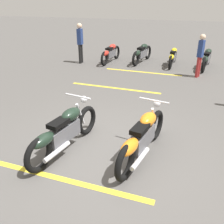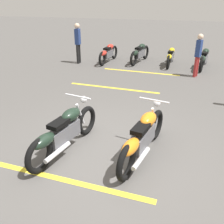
{
  "view_description": "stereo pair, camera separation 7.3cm",
  "coord_description": "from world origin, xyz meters",
  "px_view_note": "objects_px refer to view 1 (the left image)",
  "views": [
    {
      "loc": [
        -4.17,
        -1.41,
        2.94
      ],
      "look_at": [
        0.53,
        0.0,
        0.65
      ],
      "focal_mm": 40.55,
      "sensor_mm": 36.0,
      "label": 1
    },
    {
      "loc": [
        -4.19,
        -1.34,
        2.94
      ],
      "look_at": [
        0.53,
        0.0,
        0.65
      ],
      "focal_mm": 40.55,
      "sensor_mm": 36.0,
      "label": 2
    }
  ],
  "objects_px": {
    "motorcycle_dark_foreground": "(63,131)",
    "motorcycle_row_right": "(110,53)",
    "motorcycle_bright_foreground": "(142,137)",
    "motorcycle_row_far_left": "(207,59)",
    "motorcycle_row_center": "(142,53)",
    "bystander_near_row": "(200,54)",
    "motorcycle_row_left": "(173,57)",
    "bystander_secondary": "(80,41)"
  },
  "relations": [
    {
      "from": "motorcycle_bright_foreground",
      "to": "bystander_near_row",
      "type": "relative_size",
      "value": 1.35
    },
    {
      "from": "motorcycle_row_center",
      "to": "bystander_near_row",
      "type": "height_order",
      "value": "bystander_near_row"
    },
    {
      "from": "motorcycle_bright_foreground",
      "to": "motorcycle_dark_foreground",
      "type": "distance_m",
      "value": 1.56
    },
    {
      "from": "motorcycle_row_center",
      "to": "bystander_near_row",
      "type": "xyz_separation_m",
      "value": [
        -1.63,
        -2.53,
        0.46
      ]
    },
    {
      "from": "motorcycle_bright_foreground",
      "to": "motorcycle_dark_foreground",
      "type": "bearing_deg",
      "value": 110.42
    },
    {
      "from": "motorcycle_row_center",
      "to": "bystander_near_row",
      "type": "bearing_deg",
      "value": -111.58
    },
    {
      "from": "motorcycle_bright_foreground",
      "to": "motorcycle_row_right",
      "type": "height_order",
      "value": "motorcycle_bright_foreground"
    },
    {
      "from": "motorcycle_bright_foreground",
      "to": "motorcycle_row_center",
      "type": "distance_m",
      "value": 7.74
    },
    {
      "from": "motorcycle_row_center",
      "to": "bystander_secondary",
      "type": "bearing_deg",
      "value": 119.02
    },
    {
      "from": "motorcycle_dark_foreground",
      "to": "bystander_near_row",
      "type": "distance_m",
      "value": 6.75
    },
    {
      "from": "motorcycle_row_center",
      "to": "bystander_near_row",
      "type": "relative_size",
      "value": 1.34
    },
    {
      "from": "motorcycle_dark_foreground",
      "to": "motorcycle_row_right",
      "type": "height_order",
      "value": "motorcycle_dark_foreground"
    },
    {
      "from": "motorcycle_row_right",
      "to": "motorcycle_bright_foreground",
      "type": "bearing_deg",
      "value": -152.56
    },
    {
      "from": "motorcycle_dark_foreground",
      "to": "bystander_near_row",
      "type": "bearing_deg",
      "value": -11.59
    },
    {
      "from": "motorcycle_dark_foreground",
      "to": "motorcycle_row_center",
      "type": "distance_m",
      "value": 7.83
    },
    {
      "from": "motorcycle_row_right",
      "to": "bystander_secondary",
      "type": "distance_m",
      "value": 1.49
    },
    {
      "from": "motorcycle_row_center",
      "to": "bystander_secondary",
      "type": "height_order",
      "value": "bystander_secondary"
    },
    {
      "from": "motorcycle_row_far_left",
      "to": "bystander_secondary",
      "type": "height_order",
      "value": "bystander_secondary"
    },
    {
      "from": "motorcycle_row_left",
      "to": "motorcycle_row_center",
      "type": "bearing_deg",
      "value": 86.87
    },
    {
      "from": "bystander_near_row",
      "to": "motorcycle_row_left",
      "type": "bearing_deg",
      "value": 149.56
    },
    {
      "from": "motorcycle_row_far_left",
      "to": "bystander_near_row",
      "type": "distance_m",
      "value": 1.49
    },
    {
      "from": "motorcycle_row_center",
      "to": "motorcycle_row_right",
      "type": "distance_m",
      "value": 1.48
    },
    {
      "from": "motorcycle_row_right",
      "to": "motorcycle_dark_foreground",
      "type": "bearing_deg",
      "value": -164.14
    },
    {
      "from": "motorcycle_row_left",
      "to": "motorcycle_row_center",
      "type": "relative_size",
      "value": 0.92
    },
    {
      "from": "bystander_near_row",
      "to": "bystander_secondary",
      "type": "xyz_separation_m",
      "value": [
        0.76,
        5.24,
        0.09
      ]
    },
    {
      "from": "motorcycle_dark_foreground",
      "to": "motorcycle_row_right",
      "type": "relative_size",
      "value": 1.03
    },
    {
      "from": "motorcycle_bright_foreground",
      "to": "motorcycle_row_far_left",
      "type": "xyz_separation_m",
      "value": [
        7.34,
        -1.44,
        -0.02
      ]
    },
    {
      "from": "motorcycle_dark_foreground",
      "to": "motorcycle_row_right",
      "type": "bearing_deg",
      "value": 21.47
    },
    {
      "from": "motorcycle_bright_foreground",
      "to": "motorcycle_dark_foreground",
      "type": "height_order",
      "value": "same"
    },
    {
      "from": "motorcycle_row_right",
      "to": "bystander_secondary",
      "type": "bearing_deg",
      "value": 116.86
    },
    {
      "from": "motorcycle_bright_foreground",
      "to": "bystander_near_row",
      "type": "height_order",
      "value": "bystander_near_row"
    },
    {
      "from": "motorcycle_row_left",
      "to": "bystander_near_row",
      "type": "distance_m",
      "value": 1.89
    },
    {
      "from": "motorcycle_bright_foreground",
      "to": "motorcycle_row_left",
      "type": "relative_size",
      "value": 1.1
    },
    {
      "from": "motorcycle_row_far_left",
      "to": "motorcycle_dark_foreground",
      "type": "bearing_deg",
      "value": 168.33
    },
    {
      "from": "motorcycle_row_left",
      "to": "bystander_secondary",
      "type": "height_order",
      "value": "bystander_secondary"
    },
    {
      "from": "bystander_near_row",
      "to": "bystander_secondary",
      "type": "relative_size",
      "value": 0.91
    },
    {
      "from": "motorcycle_row_center",
      "to": "motorcycle_bright_foreground",
      "type": "bearing_deg",
      "value": -158.05
    },
    {
      "from": "motorcycle_row_right",
      "to": "bystander_secondary",
      "type": "height_order",
      "value": "bystander_secondary"
    },
    {
      "from": "motorcycle_bright_foreground",
      "to": "motorcycle_row_far_left",
      "type": "bearing_deg",
      "value": 0.97
    },
    {
      "from": "motorcycle_row_left",
      "to": "bystander_secondary",
      "type": "distance_m",
      "value": 4.26
    },
    {
      "from": "motorcycle_dark_foreground",
      "to": "motorcycle_row_far_left",
      "type": "xyz_separation_m",
      "value": [
        7.57,
        -2.98,
        -0.02
      ]
    },
    {
      "from": "motorcycle_row_far_left",
      "to": "motorcycle_row_center",
      "type": "xyz_separation_m",
      "value": [
        0.26,
        2.87,
        0.01
      ]
    }
  ]
}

